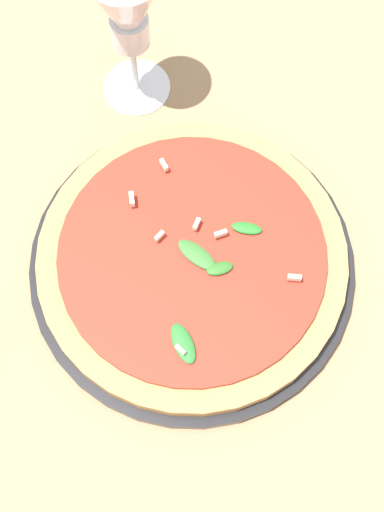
{
  "coord_description": "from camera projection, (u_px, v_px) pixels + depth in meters",
  "views": [
    {
      "loc": [
        -0.01,
        -0.24,
        0.69
      ],
      "look_at": [
        0.01,
        0.03,
        0.03
      ],
      "focal_mm": 50.0,
      "sensor_mm": 36.0,
      "label": 1
    }
  ],
  "objects": [
    {
      "name": "ground_plane",
      "position": [
        187.0,
        294.0,
        0.73
      ],
      "size": [
        6.0,
        6.0,
        0.0
      ],
      "primitive_type": "plane",
      "color": "#9E7A56"
    },
    {
      "name": "pizza_arugula_main",
      "position": [
        192.0,
        261.0,
        0.73
      ],
      "size": [
        0.33,
        0.33,
        0.05
      ],
      "color": "black",
      "rests_on": "ground_plane"
    },
    {
      "name": "wine_glass",
      "position": [
        128.0,
        17.0,
        0.71
      ],
      "size": [
        0.08,
        0.08,
        0.18
      ],
      "color": "white",
      "rests_on": "ground_plane"
    }
  ]
}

